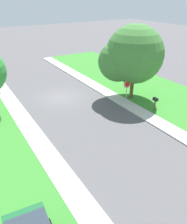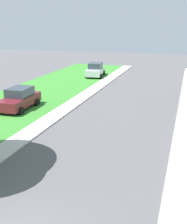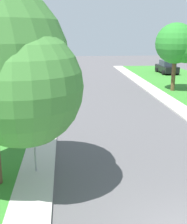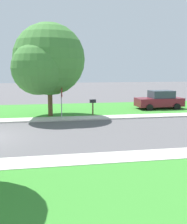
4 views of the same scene
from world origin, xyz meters
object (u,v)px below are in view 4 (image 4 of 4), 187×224
stop_sign_far_corner (62,94)px  tree_across_right (46,62)px  car_maroon_behind_trees (160,100)px  mailbox (93,103)px

stop_sign_far_corner → tree_across_right: bearing=-134.6°
stop_sign_far_corner → car_maroon_behind_trees: (-3.47, 9.27, -1.01)m
car_maroon_behind_trees → stop_sign_far_corner: bearing=-69.5°
mailbox → stop_sign_far_corner: bearing=-64.4°
stop_sign_far_corner → tree_across_right: size_ratio=0.38×
car_maroon_behind_trees → mailbox: (2.24, -6.72, 0.14)m
tree_across_right → mailbox: 4.85m
tree_across_right → mailbox: bearing=93.3°
car_maroon_behind_trees → mailbox: 7.08m
mailbox → car_maroon_behind_trees: bearing=108.5°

